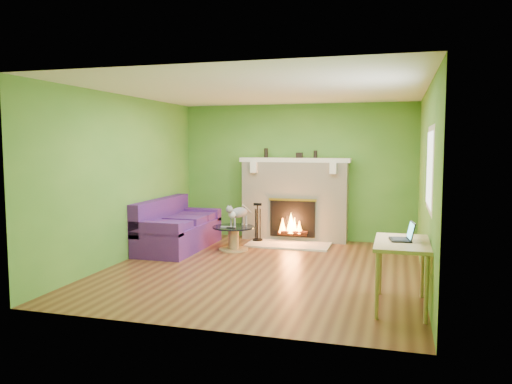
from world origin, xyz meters
TOP-DOWN VIEW (x-y plane):
  - floor at (0.00, 0.00)m, footprint 5.00×5.00m
  - ceiling at (0.00, 0.00)m, footprint 5.00×5.00m
  - wall_back at (0.00, 2.50)m, footprint 5.00×0.00m
  - wall_front at (0.00, -2.50)m, footprint 5.00×0.00m
  - wall_left at (-2.25, 0.00)m, footprint 0.00×5.00m
  - wall_right at (2.25, 0.00)m, footprint 0.00×5.00m
  - window_frame at (2.24, -0.90)m, footprint 0.00×1.20m
  - window_pane at (2.23, -0.90)m, footprint 0.00×1.06m
  - fireplace at (0.00, 2.32)m, footprint 2.10×0.46m
  - hearth at (0.00, 1.80)m, footprint 1.50×0.75m
  - mantel at (0.00, 2.30)m, footprint 2.10×0.28m
  - sofa at (-1.86, 1.01)m, footprint 0.89×1.94m
  - coffee_table at (-0.84, 1.15)m, footprint 0.73×0.73m
  - desk at (1.95, -1.26)m, footprint 0.59×1.02m
  - cat at (-0.76, 1.20)m, footprint 0.45×0.66m
  - remote_silver at (-0.94, 1.03)m, footprint 0.17×0.06m
  - remote_black at (-0.82, 0.97)m, footprint 0.16×0.06m
  - laptop at (1.93, -1.21)m, footprint 0.29×0.33m
  - fire_tools at (-0.63, 1.95)m, footprint 0.19×0.19m
  - mantel_vase_left at (-0.57, 2.33)m, footprint 0.08×0.08m
  - mantel_vase_right at (0.39, 2.33)m, footprint 0.07×0.07m
  - mantel_box at (0.09, 2.33)m, footprint 0.12×0.08m

SIDE VIEW (x-z plane):
  - floor at x=0.00m, z-range 0.00..0.00m
  - hearth at x=0.00m, z-range 0.00..0.03m
  - coffee_table at x=-0.84m, z-range 0.03..0.45m
  - sofa at x=-1.86m, z-range -0.10..0.77m
  - fire_tools at x=-0.63m, z-range 0.03..0.74m
  - remote_black at x=-0.82m, z-range 0.41..0.43m
  - remote_silver at x=-0.94m, z-range 0.41..0.43m
  - cat at x=-0.76m, z-range 0.41..0.80m
  - desk at x=1.95m, z-range 0.29..1.04m
  - fireplace at x=0.00m, z-range -0.02..1.56m
  - laptop at x=1.93m, z-range 0.76..0.98m
  - wall_back at x=0.00m, z-range -1.20..3.80m
  - wall_front at x=0.00m, z-range -1.20..3.80m
  - wall_left at x=-2.25m, z-range -1.20..3.80m
  - wall_right at x=2.25m, z-range -1.20..3.80m
  - mantel at x=0.00m, z-range 1.50..1.58m
  - window_frame at x=2.24m, z-range 0.95..2.15m
  - window_pane at x=2.23m, z-range 1.02..2.08m
  - mantel_box at x=0.09m, z-range 1.58..1.68m
  - mantel_vase_right at x=0.39m, z-range 1.58..1.72m
  - mantel_vase_left at x=-0.57m, z-range 1.58..1.76m
  - ceiling at x=0.00m, z-range 2.60..2.60m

